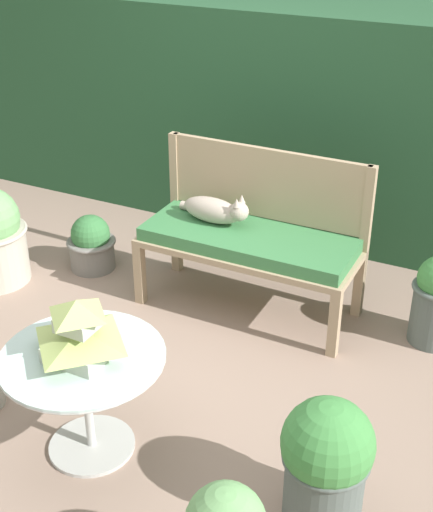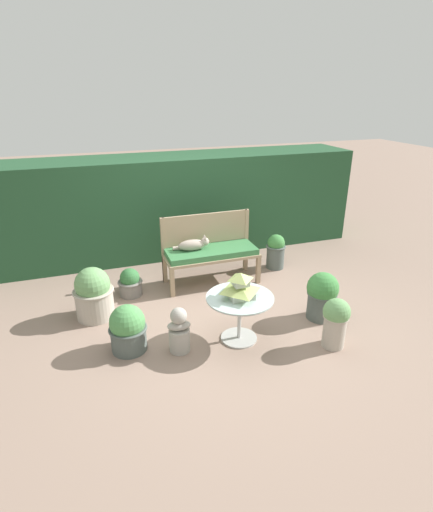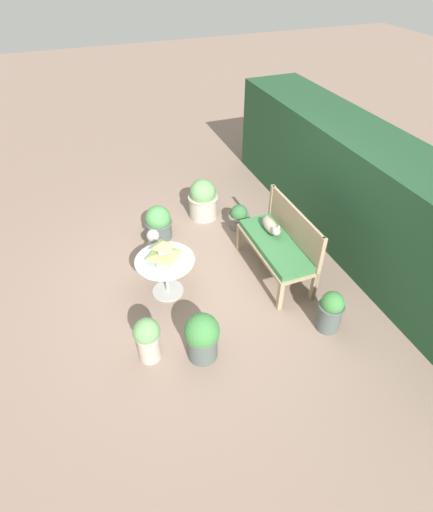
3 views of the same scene
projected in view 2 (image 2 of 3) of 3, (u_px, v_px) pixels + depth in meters
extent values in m
plane|color=gray|center=(222.00, 313.00, 5.26)|extent=(30.00, 30.00, 0.00)
cube|color=#234C2D|center=(176.00, 204.00, 7.04)|extent=(6.40, 1.05, 1.69)
cube|color=tan|center=(172.00, 283.00, 5.60)|extent=(0.06, 0.06, 0.42)
cube|color=tan|center=(258.00, 270.00, 6.00)|extent=(0.06, 0.06, 0.42)
cube|color=tan|center=(165.00, 269.00, 6.03)|extent=(0.06, 0.06, 0.42)
cube|color=tan|center=(245.00, 258.00, 6.43)|extent=(0.06, 0.06, 0.42)
cube|color=tan|center=(211.00, 255.00, 5.93)|extent=(1.38, 0.55, 0.04)
cube|color=#387542|center=(211.00, 252.00, 5.90)|extent=(1.33, 0.51, 0.08)
cube|color=tan|center=(164.00, 251.00, 5.92)|extent=(0.06, 0.06, 1.02)
cube|color=tan|center=(246.00, 240.00, 6.32)|extent=(0.06, 0.06, 1.02)
cube|color=tan|center=(206.00, 228.00, 6.02)|extent=(1.33, 0.04, 0.46)
ellipsoid|color=#A89989|center=(192.00, 245.00, 5.81)|extent=(0.41, 0.18, 0.16)
sphere|color=#A89989|center=(205.00, 242.00, 5.85)|extent=(0.12, 0.12, 0.12)
cone|color=#A89989|center=(204.00, 236.00, 5.85)|extent=(0.05, 0.05, 0.06)
cone|color=#A89989|center=(205.00, 238.00, 5.79)|extent=(0.05, 0.05, 0.06)
cylinder|color=#A89989|center=(180.00, 248.00, 5.85)|extent=(0.23, 0.07, 0.06)
cylinder|color=#B7B7B2|center=(239.00, 338.00, 4.73)|extent=(0.43, 0.43, 0.02)
cylinder|color=#B7B7B2|center=(239.00, 319.00, 4.63)|extent=(0.04, 0.04, 0.55)
cylinder|color=silver|center=(240.00, 297.00, 4.52)|extent=(0.78, 0.78, 0.01)
torus|color=#B7B7B2|center=(240.00, 298.00, 4.52)|extent=(0.78, 0.78, 0.02)
cube|color=#B2BCA8|center=(240.00, 294.00, 4.50)|extent=(0.27, 0.27, 0.08)
pyramid|color=#A8BC66|center=(240.00, 288.00, 4.47)|extent=(0.37, 0.37, 0.07)
cube|color=#B2BCA8|center=(240.00, 282.00, 4.44)|extent=(0.17, 0.17, 0.07)
pyramid|color=#A8BC66|center=(240.00, 276.00, 4.41)|extent=(0.23, 0.23, 0.08)
cylinder|color=#A39E93|center=(180.00, 340.00, 4.47)|extent=(0.23, 0.23, 0.28)
ellipsoid|color=#A39E93|center=(179.00, 325.00, 4.40)|extent=(0.27, 0.17, 0.10)
sphere|color=#A39E93|center=(179.00, 316.00, 4.35)|extent=(0.19, 0.19, 0.19)
cylinder|color=slate|center=(131.00, 288.00, 5.68)|extent=(0.32, 0.32, 0.22)
torus|color=slate|center=(130.00, 282.00, 5.65)|extent=(0.35, 0.35, 0.03)
sphere|color=#336B38|center=(130.00, 278.00, 5.62)|extent=(0.28, 0.28, 0.28)
cylinder|color=#4C5651|center=(321.00, 305.00, 5.10)|extent=(0.35, 0.35, 0.36)
torus|color=#4C5651|center=(322.00, 294.00, 5.03)|extent=(0.38, 0.38, 0.03)
sphere|color=#3D7F3D|center=(323.00, 288.00, 5.00)|extent=(0.40, 0.40, 0.40)
cylinder|color=#4C5651|center=(275.00, 257.00, 6.52)|extent=(0.29, 0.29, 0.39)
torus|color=#4C5651|center=(276.00, 246.00, 6.45)|extent=(0.32, 0.32, 0.03)
sphere|color=#3D7F3D|center=(276.00, 243.00, 6.42)|extent=(0.28, 0.28, 0.28)
cylinder|color=#ADA393|center=(334.00, 331.00, 4.53)|extent=(0.25, 0.25, 0.39)
torus|color=#ADA393|center=(336.00, 317.00, 4.46)|extent=(0.29, 0.29, 0.03)
sphere|color=#66995B|center=(337.00, 312.00, 4.43)|extent=(0.31, 0.31, 0.31)
cylinder|color=#ADA393|center=(95.00, 303.00, 5.11)|extent=(0.47, 0.47, 0.39)
torus|color=#ADA393|center=(93.00, 291.00, 5.04)|extent=(0.51, 0.51, 0.03)
sphere|color=#66995B|center=(92.00, 284.00, 5.01)|extent=(0.44, 0.44, 0.44)
cylinder|color=#4C5651|center=(129.00, 338.00, 4.49)|extent=(0.39, 0.39, 0.29)
torus|color=#4C5651|center=(128.00, 328.00, 4.43)|extent=(0.43, 0.43, 0.03)
sphere|color=#4C8E4C|center=(127.00, 322.00, 4.40)|extent=(0.40, 0.40, 0.40)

